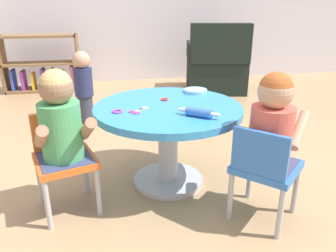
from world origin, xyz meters
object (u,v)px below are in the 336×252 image
bookshelf_low (42,67)px  armchair_dark (216,67)px  child_chair_left (64,157)px  craft_scissors (137,111)px  toddler_standing (84,85)px  rolling_pin (199,112)px  seated_child_left (60,120)px  craft_table (168,125)px  seated_child_right (272,124)px  child_chair_right (264,168)px

bookshelf_low → armchair_dark: bearing=-10.5°
child_chair_left → craft_scissors: size_ratio=4.01×
toddler_standing → rolling_pin: bearing=-64.8°
armchair_dark → craft_scissors: (-1.20, -2.22, 0.21)m
child_chair_left → seated_child_left: bearing=-72.5°
craft_table → bookshelf_low: size_ratio=0.95×
seated_child_left → seated_child_right: bearing=-13.6°
rolling_pin → craft_scissors: rolling_pin is taller
child_chair_left → rolling_pin: rolling_pin is taller
craft_table → toddler_standing: (-0.57, 1.25, -0.03)m
armchair_dark → rolling_pin: 2.54m
seated_child_right → craft_scissors: seated_child_right is taller
seated_child_right → bookshelf_low: 3.39m
toddler_standing → craft_scissors: toddler_standing is taller
child_chair_left → armchair_dark: armchair_dark is taller
seated_child_right → armchair_dark: 2.66m
child_chair_left → craft_scissors: bearing=10.7°
bookshelf_low → seated_child_right: bearing=-62.1°
child_chair_right → rolling_pin: bearing=139.1°
craft_table → child_chair_right: 0.63m
seated_child_right → craft_scissors: (-0.63, 0.36, -0.02)m
seated_child_right → rolling_pin: 0.38m
bookshelf_low → armchair_dark: size_ratio=1.09×
seated_child_left → rolling_pin: 0.72m
seated_child_left → child_chair_right: bearing=-15.5°
craft_table → child_chair_right: size_ratio=1.64×
craft_table → seated_child_left: size_ratio=1.73×
craft_table → armchair_dark: armchair_dark is taller
craft_table → rolling_pin: bearing=-60.4°
toddler_standing → seated_child_right: bearing=-59.3°
seated_child_right → rolling_pin: size_ratio=2.58×
child_chair_right → bookshelf_low: bearing=117.3°
craft_table → seated_child_right: seated_child_right is taller
craft_scissors → toddler_standing: bearing=105.9°
seated_child_left → child_chair_right: 1.06m
seated_child_left → armchair_dark: (1.60, 2.34, -0.22)m
seated_child_right → craft_scissors: size_ratio=3.81×
bookshelf_low → toddler_standing: bearing=-65.9°
craft_table → child_chair_right: child_chair_right is taller
craft_table → craft_scissors: (-0.19, -0.08, 0.13)m
seated_child_left → rolling_pin: seated_child_left is taller
child_chair_right → craft_scissors: bearing=146.7°
rolling_pin → craft_scissors: bearing=154.8°
armchair_dark → craft_scissors: bearing=-118.4°
seated_child_left → child_chair_right: (1.00, -0.28, -0.23)m
toddler_standing → seated_child_left: bearing=-91.0°
child_chair_left → craft_table: bearing=14.3°
child_chair_left → armchair_dark: bearing=54.9°
seated_child_left → toddler_standing: bearing=89.0°
craft_scissors → child_chair_right: bearing=-33.3°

